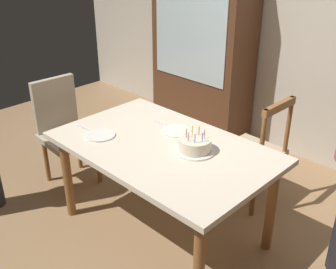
{
  "coord_description": "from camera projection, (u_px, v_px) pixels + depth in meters",
  "views": [
    {
      "loc": [
        1.77,
        -1.76,
        2.08
      ],
      "look_at": [
        0.05,
        0.0,
        0.85
      ],
      "focal_mm": 43.27,
      "sensor_mm": 36.0,
      "label": 1
    }
  ],
  "objects": [
    {
      "name": "chair_upholstered",
      "position": [
        63.0,
        126.0,
        3.6
      ],
      "size": [
        0.47,
        0.46,
        0.95
      ],
      "color": "tan",
      "rests_on": "ground"
    },
    {
      "name": "back_wall",
      "position": [
        303.0,
        25.0,
        3.76
      ],
      "size": [
        6.4,
        0.1,
        2.6
      ],
      "primitive_type": "cube",
      "color": "beige",
      "rests_on": "ground"
    },
    {
      "name": "china_cabinet",
      "position": [
        203.0,
        49.0,
        4.33
      ],
      "size": [
        1.1,
        0.45,
        1.9
      ],
      "color": "#56331E",
      "rests_on": "ground"
    },
    {
      "name": "ground",
      "position": [
        163.0,
        229.0,
        3.16
      ],
      "size": [
        6.4,
        6.4,
        0.0
      ],
      "primitive_type": "plane",
      "color": "#93704C"
    },
    {
      "name": "plate_far_side",
      "position": [
        176.0,
        131.0,
        3.01
      ],
      "size": [
        0.22,
        0.22,
        0.01
      ],
      "primitive_type": "cylinder",
      "color": "white",
      "rests_on": "dining_table"
    },
    {
      "name": "dining_table",
      "position": [
        163.0,
        156.0,
        2.87
      ],
      "size": [
        1.56,
        0.97,
        0.75
      ],
      "color": "beige",
      "rests_on": "ground"
    },
    {
      "name": "fork_near_celebrant",
      "position": [
        86.0,
        129.0,
        3.05
      ],
      "size": [
        0.18,
        0.03,
        0.01
      ],
      "primitive_type": "cube",
      "rotation": [
        0.0,
        0.0,
        0.06
      ],
      "color": "silver",
      "rests_on": "dining_table"
    },
    {
      "name": "plate_near_celebrant",
      "position": [
        100.0,
        135.0,
        2.95
      ],
      "size": [
        0.22,
        0.22,
        0.01
      ],
      "primitive_type": "cylinder",
      "color": "white",
      "rests_on": "dining_table"
    },
    {
      "name": "chair_spindle_back",
      "position": [
        254.0,
        153.0,
        3.31
      ],
      "size": [
        0.45,
        0.45,
        0.95
      ],
      "color": "tan",
      "rests_on": "ground"
    },
    {
      "name": "birthday_cake",
      "position": [
        195.0,
        145.0,
        2.73
      ],
      "size": [
        0.28,
        0.28,
        0.16
      ],
      "color": "silver",
      "rests_on": "dining_table"
    },
    {
      "name": "fork_far_side",
      "position": [
        163.0,
        124.0,
        3.13
      ],
      "size": [
        0.18,
        0.04,
        0.01
      ],
      "primitive_type": "cube",
      "rotation": [
        0.0,
        0.0,
        0.13
      ],
      "color": "silver",
      "rests_on": "dining_table"
    }
  ]
}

